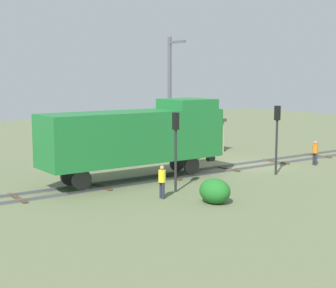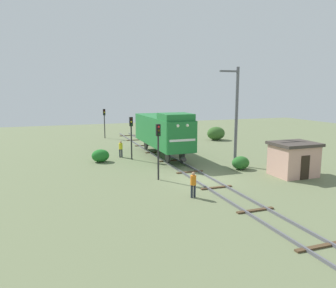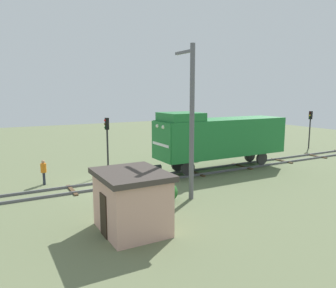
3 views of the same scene
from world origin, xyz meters
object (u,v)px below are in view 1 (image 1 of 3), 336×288
object	(u,v)px
worker_by_signal	(162,179)
catenary_mast	(170,96)
locomotive	(137,135)
traffic_signal_near	(277,127)
worker_near_track	(315,151)
relay_hut	(199,134)
traffic_signal_mid	(176,137)

from	to	relation	value
worker_by_signal	catenary_mast	size ratio (longest dim) A/B	0.19
locomotive	worker_by_signal	distance (m)	4.71
traffic_signal_near	worker_near_track	bearing A→B (deg)	-80.54
catenary_mast	relay_hut	bearing A→B (deg)	-62.05
catenary_mast	relay_hut	xyz separation A→B (m)	(2.56, -4.82, -3.31)
worker_near_track	relay_hut	world-z (taller)	relay_hut
relay_hut	worker_by_signal	bearing A→B (deg)	134.37
traffic_signal_near	worker_by_signal	world-z (taller)	traffic_signal_near
worker_by_signal	worker_near_track	bearing A→B (deg)	-33.01
traffic_signal_near	traffic_signal_mid	world-z (taller)	traffic_signal_near
locomotive	worker_near_track	xyz separation A→B (m)	(-2.40, -13.08, -1.78)
traffic_signal_mid	catenary_mast	bearing A→B (deg)	-34.28
locomotive	traffic_signal_mid	size ratio (longest dim) A/B	2.72
locomotive	worker_near_track	world-z (taller)	locomotive
locomotive	traffic_signal_near	distance (m)	8.87
worker_near_track	worker_by_signal	xyz separation A→B (m)	(-1.80, 14.27, 0.00)
traffic_signal_mid	worker_near_track	xyz separation A→B (m)	(1.00, -12.81, -1.96)
worker_near_track	relay_hut	distance (m)	10.17
locomotive	traffic_signal_near	size ratio (longest dim) A/B	2.68
worker_near_track	relay_hut	size ratio (longest dim) A/B	0.49
traffic_signal_near	relay_hut	world-z (taller)	traffic_signal_near
traffic_signal_mid	catenary_mast	world-z (taller)	catenary_mast
worker_by_signal	relay_hut	bearing A→B (deg)	4.17
locomotive	worker_near_track	size ratio (longest dim) A/B	6.82
locomotive	traffic_signal_near	xyz separation A→B (m)	(-3.20, -8.27, 0.23)
worker_by_signal	traffic_signal_mid	bearing A→B (deg)	-11.41
traffic_signal_near	worker_by_signal	xyz separation A→B (m)	(-1.00, 9.46, -2.01)
worker_by_signal	locomotive	bearing A→B (deg)	34.02
locomotive	relay_hut	xyz separation A→B (m)	(7.50, -10.77, -1.38)
locomotive	catenary_mast	distance (m)	7.98
traffic_signal_mid	worker_near_track	world-z (taller)	traffic_signal_mid
locomotive	traffic_signal_mid	xyz separation A→B (m)	(-3.40, -0.27, 0.19)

